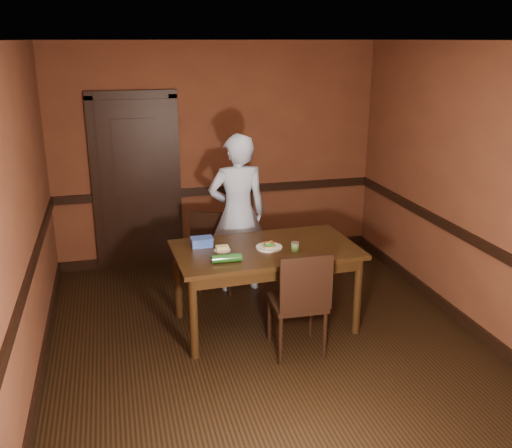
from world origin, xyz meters
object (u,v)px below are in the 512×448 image
person (238,214)px  food_tub (202,242)px  chair_near (297,300)px  dining_table (265,287)px  chair_far (217,253)px  cheese_saucer (222,249)px  sauce_jar (295,247)px  sandwich_plate (269,246)px

person → food_tub: (-0.52, -0.75, -0.02)m
person → food_tub: size_ratio=8.44×
chair_near → person: person is taller
chair_near → dining_table: bearing=-73.1°
dining_table → chair_far: size_ratio=2.01×
cheese_saucer → food_tub: bearing=134.0°
sauce_jar → sandwich_plate: bearing=148.0°
dining_table → chair_far: bearing=104.8°
chair_far → sauce_jar: (0.54, -1.12, 0.43)m
person → sandwich_plate: person is taller
person → sandwich_plate: (0.09, -0.96, -0.05)m
dining_table → chair_far: (-0.30, 0.96, 0.02)m
dining_table → sandwich_plate: bearing=-40.3°
person → cheese_saucer: size_ratio=11.27×
chair_far → sandwich_plate: 1.12m
dining_table → food_tub: bearing=159.7°
chair_near → food_tub: 1.09m
sauce_jar → cheese_saucer: sauce_jar is taller
chair_far → chair_near: chair_near is taller
chair_far → sandwich_plate: sandwich_plate is taller
chair_far → sandwich_plate: size_ratio=3.46×
sandwich_plate → food_tub: bearing=160.9°
chair_near → sandwich_plate: 0.63m
chair_near → food_tub: bearing=-43.2°
chair_near → person: (-0.21, 1.47, 0.39)m
person → sauce_jar: size_ratio=20.15×
sandwich_plate → food_tub: 0.65m
chair_near → food_tub: chair_near is taller
person → food_tub: bearing=54.7°
sauce_jar → cheese_saucer: bearing=165.3°
chair_near → chair_far: bearing=-71.7°
chair_near → cheese_saucer: (-0.56, 0.56, 0.34)m
dining_table → food_tub: size_ratio=8.30×
dining_table → person: 1.05m
food_tub → chair_near: bearing=-45.4°
dining_table → food_tub: (-0.58, 0.19, 0.45)m
sauce_jar → food_tub: same height
chair_near → person: bearing=-80.2°
dining_table → sauce_jar: 0.54m
food_tub → cheese_saucer: bearing=-46.3°
chair_near → food_tub: (-0.73, 0.73, 0.36)m
dining_table → chair_far: chair_far is taller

